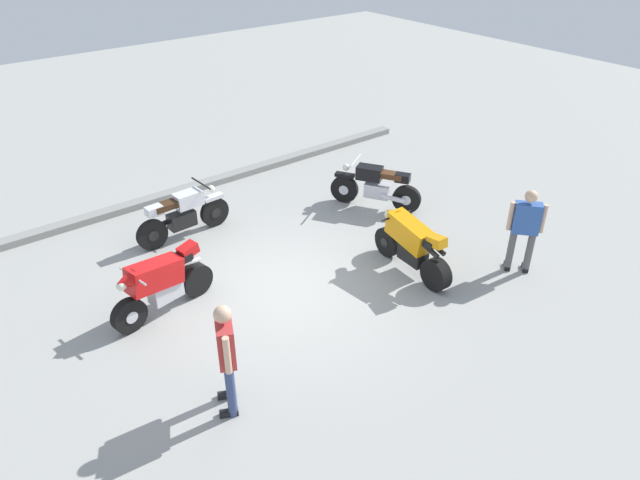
{
  "coord_description": "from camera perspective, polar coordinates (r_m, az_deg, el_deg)",
  "views": [
    {
      "loc": [
        -4.62,
        -7.14,
        6.19
      ],
      "look_at": [
        0.88,
        -0.07,
        0.75
      ],
      "focal_mm": 32.46,
      "sensor_mm": 36.0,
      "label": 1
    }
  ],
  "objects": [
    {
      "name": "person_in_blue_shirt",
      "position": [
        11.13,
        19.56,
        1.28
      ],
      "size": [
        0.53,
        0.56,
        1.68
      ],
      "rotation": [
        0.0,
        0.0,
        0.72
      ],
      "color": "#59595B",
      "rests_on": "ground"
    },
    {
      "name": "ground_plane",
      "position": [
        10.52,
        -4.05,
        -4.87
      ],
      "size": [
        40.0,
        40.0,
        0.0
      ],
      "primitive_type": "plane",
      "color": "#9E9E99"
    },
    {
      "name": "person_in_red_shirt",
      "position": [
        7.83,
        -9.23,
        -10.79
      ],
      "size": [
        0.47,
        0.64,
        1.73
      ],
      "rotation": [
        0.0,
        0.0,
        2.7
      ],
      "color": "#384772",
      "rests_on": "ground"
    },
    {
      "name": "motorcycle_red_sportbike",
      "position": [
        9.99,
        -15.41,
        -4.08
      ],
      "size": [
        1.95,
        0.73,
        1.14
      ],
      "rotation": [
        0.0,
        0.0,
        3.33
      ],
      "color": "black",
      "rests_on": "ground"
    },
    {
      "name": "motorcycle_orange_sportbike",
      "position": [
        10.8,
        9.01,
        -0.36
      ],
      "size": [
        0.7,
        1.96,
        1.14
      ],
      "rotation": [
        0.0,
        0.0,
        1.5
      ],
      "color": "black",
      "rests_on": "ground"
    },
    {
      "name": "curb_edge",
      "position": [
        14.02,
        -14.77,
        4.31
      ],
      "size": [
        14.0,
        0.3,
        0.15
      ],
      "primitive_type": "cube",
      "color": "gray",
      "rests_on": "ground"
    },
    {
      "name": "motorcycle_silver_cruiser",
      "position": [
        12.12,
        -13.38,
        2.46
      ],
      "size": [
        2.09,
        0.7,
        1.09
      ],
      "rotation": [
        0.0,
        0.0,
        0.06
      ],
      "color": "black",
      "rests_on": "ground"
    },
    {
      "name": "motorcycle_black_cruiser",
      "position": [
        13.02,
        5.53,
        5.31
      ],
      "size": [
        1.2,
        1.84,
        1.09
      ],
      "rotation": [
        0.0,
        0.0,
        2.12
      ],
      "color": "black",
      "rests_on": "ground"
    }
  ]
}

